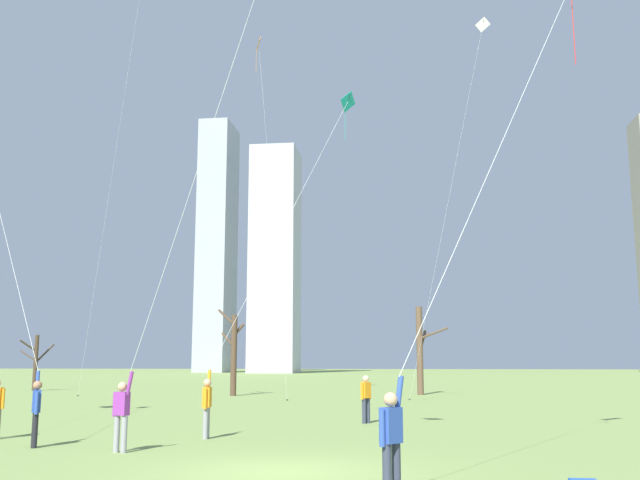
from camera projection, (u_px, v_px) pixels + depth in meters
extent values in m
plane|color=#7A934C|center=(280.00, 471.00, 13.92)|extent=(400.00, 400.00, 0.00)
cylinder|color=black|center=(35.00, 430.00, 17.74)|extent=(0.14, 0.14, 0.85)
cylinder|color=black|center=(35.00, 430.00, 17.94)|extent=(0.14, 0.14, 0.85)
cube|color=#2D4CA5|center=(37.00, 401.00, 17.96)|extent=(0.34, 0.39, 0.54)
sphere|color=#9E7051|center=(38.00, 385.00, 18.02)|extent=(0.22, 0.22, 0.22)
cylinder|color=#2D4CA5|center=(37.00, 403.00, 17.76)|extent=(0.09, 0.09, 0.55)
cylinder|color=#2D4CA5|center=(38.00, 382.00, 18.23)|extent=(0.18, 0.22, 0.56)
cylinder|color=silver|center=(5.00, 235.00, 22.00)|extent=(5.71, 5.53, 8.11)
cylinder|color=#33384C|center=(387.00, 473.00, 10.97)|extent=(0.14, 0.14, 0.85)
cylinder|color=#33384C|center=(396.00, 471.00, 11.12)|extent=(0.14, 0.14, 0.85)
cube|color=#2D4CA5|center=(391.00, 425.00, 11.16)|extent=(0.37, 0.39, 0.54)
sphere|color=tan|center=(391.00, 399.00, 11.22)|extent=(0.22, 0.22, 0.22)
cylinder|color=#2D4CA5|center=(382.00, 428.00, 11.01)|extent=(0.09, 0.09, 0.55)
cylinder|color=#2D4CA5|center=(399.00, 394.00, 11.38)|extent=(0.20, 0.21, 0.56)
cylinder|color=red|center=(573.00, 29.00, 17.62)|extent=(0.02, 0.02, 1.85)
cylinder|color=silver|center=(507.00, 131.00, 14.58)|extent=(4.42, 5.40, 9.69)
cylinder|color=gray|center=(205.00, 423.00, 19.78)|extent=(0.14, 0.14, 0.85)
cylinder|color=gray|center=(207.00, 423.00, 19.99)|extent=(0.14, 0.14, 0.85)
cube|color=orange|center=(207.00, 397.00, 20.00)|extent=(0.22, 0.35, 0.54)
sphere|color=tan|center=(207.00, 383.00, 20.06)|extent=(0.22, 0.22, 0.22)
cylinder|color=orange|center=(205.00, 399.00, 19.79)|extent=(0.09, 0.09, 0.55)
cylinder|color=orange|center=(209.00, 380.00, 20.28)|extent=(0.10, 0.21, 0.56)
cube|color=teal|center=(348.00, 102.00, 31.17)|extent=(0.58, 0.83, 0.96)
cylinder|color=black|center=(348.00, 102.00, 31.17)|extent=(0.24, 0.09, 0.62)
cylinder|color=teal|center=(345.00, 125.00, 31.06)|extent=(0.02, 0.02, 1.37)
cylinder|color=silver|center=(293.00, 208.00, 25.75)|extent=(3.14, 9.58, 11.33)
cylinder|color=orange|center=(3.00, 399.00, 19.85)|extent=(0.09, 0.09, 0.55)
cylinder|color=gray|center=(117.00, 434.00, 16.90)|extent=(0.14, 0.14, 0.85)
cylinder|color=gray|center=(124.00, 434.00, 16.81)|extent=(0.14, 0.14, 0.85)
cube|color=purple|center=(122.00, 403.00, 16.97)|extent=(0.39, 0.29, 0.54)
sphere|color=tan|center=(122.00, 387.00, 17.04)|extent=(0.22, 0.22, 0.22)
cylinder|color=purple|center=(115.00, 405.00, 17.06)|extent=(0.09, 0.09, 0.55)
cylinder|color=purple|center=(130.00, 383.00, 16.96)|extent=(0.22, 0.15, 0.56)
cylinder|color=silver|center=(208.00, 137.00, 16.92)|extent=(3.96, 1.54, 10.89)
cylinder|color=#33384C|center=(364.00, 411.00, 24.76)|extent=(0.14, 0.14, 0.85)
cylinder|color=#33384C|center=(368.00, 411.00, 24.93)|extent=(0.14, 0.14, 0.85)
cube|color=orange|center=(366.00, 390.00, 24.96)|extent=(0.36, 0.39, 0.54)
sphere|color=beige|center=(366.00, 379.00, 25.02)|extent=(0.22, 0.22, 0.22)
cylinder|color=orange|center=(362.00, 391.00, 24.80)|extent=(0.09, 0.09, 0.55)
cylinder|color=orange|center=(370.00, 391.00, 25.11)|extent=(0.09, 0.09, 0.55)
cube|color=white|center=(483.00, 25.00, 45.29)|extent=(0.97, 0.30, 0.92)
cylinder|color=black|center=(483.00, 25.00, 45.29)|extent=(0.14, 0.27, 0.58)
cylinder|color=silver|center=(449.00, 200.00, 42.56)|extent=(5.03, 2.34, 22.93)
cylinder|color=#3F3833|center=(410.00, 399.00, 39.83)|extent=(0.10, 0.10, 0.08)
cube|color=orange|center=(259.00, 43.00, 48.01)|extent=(0.34, 1.13, 1.13)
cylinder|color=black|center=(259.00, 43.00, 48.01)|extent=(0.25, 0.16, 0.73)
cylinder|color=orange|center=(256.00, 61.00, 47.74)|extent=(0.02, 0.02, 1.61)
cylinder|color=silver|center=(272.00, 204.00, 43.65)|extent=(2.91, 4.66, 22.95)
cylinder|color=#3F3833|center=(287.00, 400.00, 39.28)|extent=(0.10, 0.10, 0.08)
cylinder|color=silver|center=(115.00, 155.00, 44.58)|extent=(4.94, 3.77, 29.31)
cylinder|color=#3F3833|center=(78.00, 396.00, 44.28)|extent=(0.10, 0.10, 0.08)
cylinder|color=#4C3828|center=(234.00, 355.00, 45.30)|extent=(0.38, 0.38, 4.99)
cylinder|color=#4C3828|center=(239.00, 330.00, 45.82)|extent=(0.67, 0.79, 0.84)
cylinder|color=#4C3828|center=(227.00, 317.00, 46.34)|extent=(1.48, 1.29, 1.15)
cylinder|color=#4C3828|center=(228.00, 340.00, 45.85)|extent=(1.10, 0.85, 0.97)
cylinder|color=brown|center=(420.00, 350.00, 46.62)|extent=(0.41, 0.41, 5.63)
cylinder|color=brown|center=(424.00, 337.00, 47.40)|extent=(0.80, 1.50, 0.63)
cylinder|color=brown|center=(422.00, 342.00, 47.39)|extent=(0.61, 1.61, 1.53)
cylinder|color=brown|center=(433.00, 333.00, 46.20)|extent=(1.88, 1.12, 0.75)
cylinder|color=#423326|center=(36.00, 363.00, 52.77)|extent=(0.30, 0.30, 4.03)
cylinder|color=#423326|center=(45.00, 353.00, 53.63)|extent=(0.66, 1.71, 1.46)
cylinder|color=#423326|center=(28.00, 356.00, 53.14)|extent=(1.50, 0.50, 0.84)
cylinder|color=#423326|center=(28.00, 346.00, 52.59)|extent=(0.96, 1.05, 0.89)
cube|color=#9EA3AD|center=(217.00, 246.00, 149.05)|extent=(6.11, 10.80, 51.41)
cube|color=#B2B2B7|center=(275.00, 259.00, 139.44)|extent=(8.67, 10.11, 43.31)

